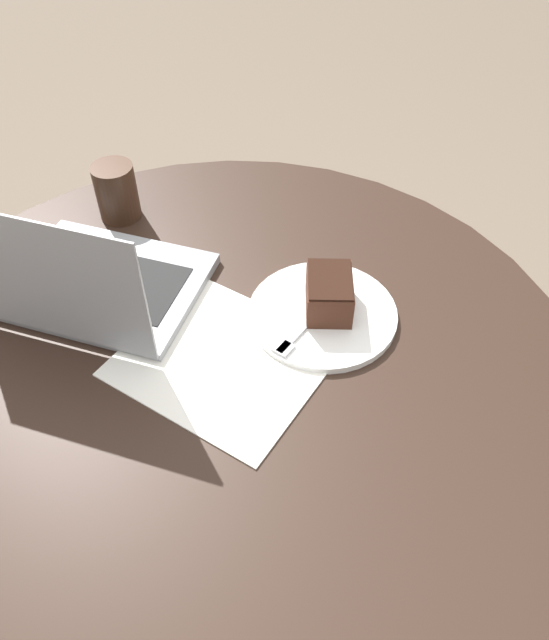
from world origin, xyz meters
name	(u,v)px	position (x,y,z in m)	size (l,w,h in m)	color
ground_plane	(242,557)	(0.00, 0.00, 0.00)	(12.00, 12.00, 0.00)	#6B5B4C
dining_table	(229,417)	(0.00, 0.00, 0.58)	(1.11, 1.11, 0.73)	black
paper_document	(226,359)	(0.00, 0.00, 0.73)	(0.30, 0.27, 0.00)	white
plate	(322,314)	(0.08, 0.16, 0.74)	(0.24, 0.24, 0.01)	white
cake_slice	(329,293)	(0.09, 0.17, 0.77)	(0.11, 0.12, 0.06)	#472619
fork	(303,327)	(0.08, 0.11, 0.75)	(0.03, 0.17, 0.00)	silver
coffee_glass	(116,192)	(-0.37, 0.20, 0.78)	(0.08, 0.08, 0.11)	#3D2619
laptop	(92,283)	(-0.25, 0.00, 0.77)	(0.37, 0.32, 0.24)	gray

